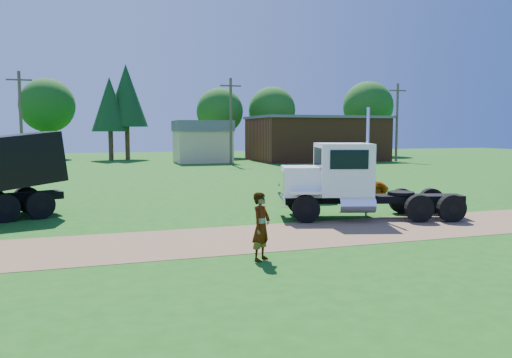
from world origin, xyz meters
name	(u,v)px	position (x,y,z in m)	size (l,w,h in m)	color
ground	(322,233)	(0.00, 0.00, 0.00)	(140.00, 140.00, 0.00)	#185011
dirt_track	(322,233)	(0.00, 0.00, 0.01)	(120.00, 4.20, 0.01)	brown
white_semi_tractor	(345,180)	(2.15, 2.48, 1.54)	(7.65, 4.29, 4.52)	black
orange_pickup	(343,186)	(4.83, 7.69, 0.70)	(2.31, 5.01, 1.39)	#D05A09
spectator_a	(261,227)	(-3.19, -2.84, 0.94)	(0.69, 0.45, 1.88)	#999999
spectator_b	(286,186)	(1.24, 6.77, 0.90)	(0.88, 0.69, 1.81)	#999999
brick_building	(316,138)	(18.00, 40.00, 2.66)	(15.40, 10.40, 5.30)	brown
tan_shed	(202,141)	(4.00, 40.00, 2.42)	(6.20, 5.40, 4.70)	tan
utility_poles	(231,120)	(6.00, 35.00, 4.71)	(42.20, 0.28, 9.00)	#4C3B2B
tree_row	(192,107)	(4.74, 50.08, 6.68)	(59.05, 12.49, 11.75)	#3B2618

